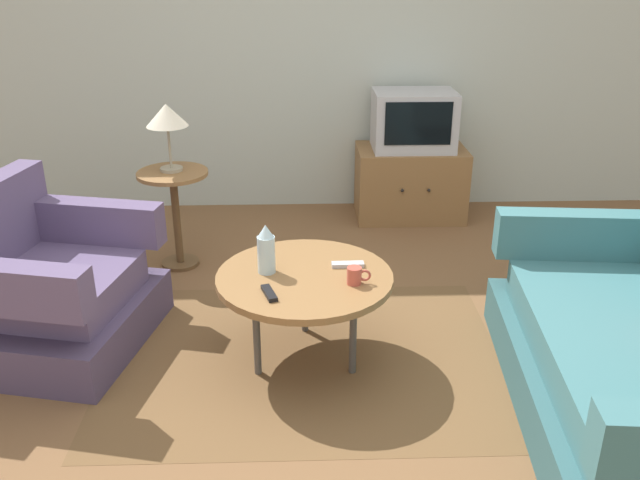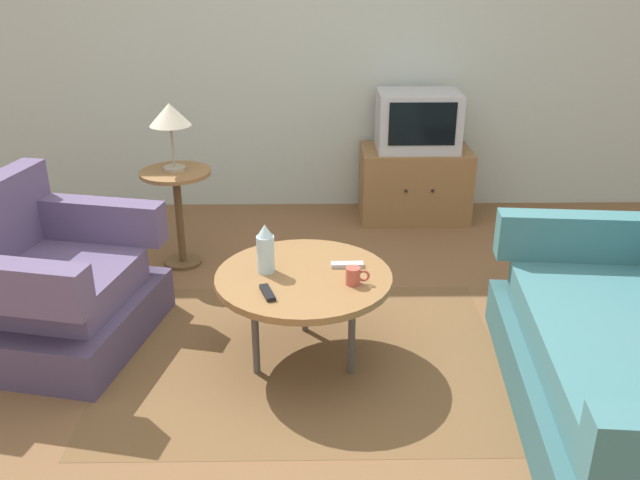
{
  "view_description": "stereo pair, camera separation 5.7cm",
  "coord_description": "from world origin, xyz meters",
  "px_view_note": "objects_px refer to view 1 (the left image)",
  "views": [
    {
      "loc": [
        -0.05,
        -2.83,
        1.95
      ],
      "look_at": [
        0.06,
        0.37,
        0.55
      ],
      "focal_mm": 37.97,
      "sensor_mm": 36.0,
      "label": 1
    },
    {
      "loc": [
        0.01,
        -2.83,
        1.95
      ],
      "look_at": [
        0.06,
        0.37,
        0.55
      ],
      "focal_mm": 37.97,
      "sensor_mm": 36.0,
      "label": 2
    }
  ],
  "objects_px": {
    "table_lamp": "(167,118)",
    "vase": "(266,250)",
    "television": "(414,120)",
    "tv_remote_silver": "(348,264)",
    "tv_remote_dark": "(269,293)",
    "tv_stand": "(410,183)",
    "coffee_table": "(305,281)",
    "armchair": "(49,291)",
    "side_table": "(175,200)",
    "mug": "(355,276)"
  },
  "relations": [
    {
      "from": "coffee_table",
      "to": "tv_remote_dark",
      "type": "xyz_separation_m",
      "value": [
        -0.16,
        -0.2,
        0.04
      ]
    },
    {
      "from": "tv_stand",
      "to": "table_lamp",
      "type": "bearing_deg",
      "value": -153.98
    },
    {
      "from": "television",
      "to": "coffee_table",
      "type": "bearing_deg",
      "value": -113.03
    },
    {
      "from": "mug",
      "to": "tv_remote_silver",
      "type": "height_order",
      "value": "mug"
    },
    {
      "from": "side_table",
      "to": "armchair",
      "type": "bearing_deg",
      "value": -118.76
    },
    {
      "from": "tv_stand",
      "to": "side_table",
      "type": "bearing_deg",
      "value": -153.23
    },
    {
      "from": "tv_remote_silver",
      "to": "mug",
      "type": "bearing_deg",
      "value": -85.23
    },
    {
      "from": "television",
      "to": "tv_remote_silver",
      "type": "distance_m",
      "value": 2.0
    },
    {
      "from": "television",
      "to": "vase",
      "type": "xyz_separation_m",
      "value": [
        -1.02,
        -1.93,
        -0.16
      ]
    },
    {
      "from": "armchair",
      "to": "coffee_table",
      "type": "relative_size",
      "value": 1.28
    },
    {
      "from": "armchair",
      "to": "table_lamp",
      "type": "relative_size",
      "value": 2.63
    },
    {
      "from": "vase",
      "to": "tv_remote_silver",
      "type": "relative_size",
      "value": 1.54
    },
    {
      "from": "table_lamp",
      "to": "tv_remote_silver",
      "type": "relative_size",
      "value": 2.6
    },
    {
      "from": "table_lamp",
      "to": "tv_stand",
      "type": "bearing_deg",
      "value": 26.02
    },
    {
      "from": "side_table",
      "to": "table_lamp",
      "type": "relative_size",
      "value": 1.53
    },
    {
      "from": "vase",
      "to": "table_lamp",
      "type": "bearing_deg",
      "value": 119.69
    },
    {
      "from": "tv_stand",
      "to": "coffee_table",
      "type": "bearing_deg",
      "value": -113.0
    },
    {
      "from": "television",
      "to": "mug",
      "type": "height_order",
      "value": "television"
    },
    {
      "from": "tv_stand",
      "to": "vase",
      "type": "height_order",
      "value": "vase"
    },
    {
      "from": "coffee_table",
      "to": "tv_remote_dark",
      "type": "height_order",
      "value": "tv_remote_dark"
    },
    {
      "from": "table_lamp",
      "to": "mug",
      "type": "bearing_deg",
      "value": -49.89
    },
    {
      "from": "vase",
      "to": "tv_remote_silver",
      "type": "xyz_separation_m",
      "value": [
        0.4,
        0.05,
        -0.11
      ]
    },
    {
      "from": "side_table",
      "to": "tv_remote_silver",
      "type": "xyz_separation_m",
      "value": [
        1.03,
        -1.05,
        0.03
      ]
    },
    {
      "from": "tv_remote_silver",
      "to": "table_lamp",
      "type": "bearing_deg",
      "value": 132.53
    },
    {
      "from": "coffee_table",
      "to": "tv_stand",
      "type": "xyz_separation_m",
      "value": [
        0.84,
        1.97,
        -0.17
      ]
    },
    {
      "from": "side_table",
      "to": "vase",
      "type": "relative_size",
      "value": 2.59
    },
    {
      "from": "armchair",
      "to": "mug",
      "type": "distance_m",
      "value": 1.61
    },
    {
      "from": "table_lamp",
      "to": "vase",
      "type": "xyz_separation_m",
      "value": [
        0.64,
        -1.12,
        -0.39
      ]
    },
    {
      "from": "tv_stand",
      "to": "table_lamp",
      "type": "distance_m",
      "value": 1.98
    },
    {
      "from": "armchair",
      "to": "coffee_table",
      "type": "bearing_deg",
      "value": 93.61
    },
    {
      "from": "side_table",
      "to": "television",
      "type": "xyz_separation_m",
      "value": [
        1.65,
        0.83,
        0.3
      ]
    },
    {
      "from": "tv_remote_silver",
      "to": "vase",
      "type": "bearing_deg",
      "value": -174.72
    },
    {
      "from": "table_lamp",
      "to": "vase",
      "type": "bearing_deg",
      "value": -60.31
    },
    {
      "from": "tv_stand",
      "to": "tv_remote_silver",
      "type": "height_order",
      "value": "tv_stand"
    },
    {
      "from": "mug",
      "to": "tv_remote_dark",
      "type": "height_order",
      "value": "mug"
    },
    {
      "from": "coffee_table",
      "to": "table_lamp",
      "type": "relative_size",
      "value": 2.05
    },
    {
      "from": "coffee_table",
      "to": "tv_stand",
      "type": "relative_size",
      "value": 1.06
    },
    {
      "from": "side_table",
      "to": "tv_remote_silver",
      "type": "bearing_deg",
      "value": -45.42
    },
    {
      "from": "tv_stand",
      "to": "table_lamp",
      "type": "xyz_separation_m",
      "value": [
        -1.66,
        -0.81,
        0.71
      ]
    },
    {
      "from": "table_lamp",
      "to": "side_table",
      "type": "bearing_deg",
      "value": -71.94
    },
    {
      "from": "table_lamp",
      "to": "tv_remote_dark",
      "type": "relative_size",
      "value": 2.72
    },
    {
      "from": "side_table",
      "to": "mug",
      "type": "relative_size",
      "value": 5.6
    },
    {
      "from": "television",
      "to": "table_lamp",
      "type": "distance_m",
      "value": 1.86
    },
    {
      "from": "side_table",
      "to": "coffee_table",
      "type": "bearing_deg",
      "value": -54.32
    },
    {
      "from": "tv_stand",
      "to": "tv_remote_dark",
      "type": "distance_m",
      "value": 2.4
    },
    {
      "from": "television",
      "to": "tv_remote_silver",
      "type": "relative_size",
      "value": 3.68
    },
    {
      "from": "armchair",
      "to": "television",
      "type": "height_order",
      "value": "television"
    },
    {
      "from": "mug",
      "to": "armchair",
      "type": "bearing_deg",
      "value": 169.05
    },
    {
      "from": "tv_stand",
      "to": "tv_remote_dark",
      "type": "bearing_deg",
      "value": -114.72
    },
    {
      "from": "table_lamp",
      "to": "tv_remote_dark",
      "type": "bearing_deg",
      "value": -64.2
    }
  ]
}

